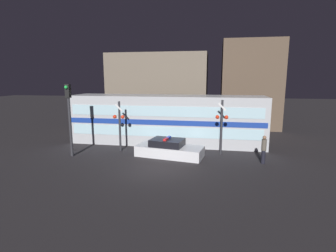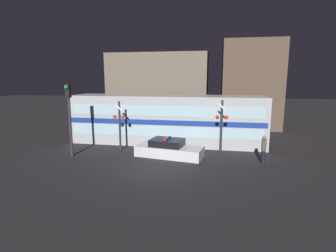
{
  "view_description": "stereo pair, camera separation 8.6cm",
  "coord_description": "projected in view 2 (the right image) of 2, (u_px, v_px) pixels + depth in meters",
  "views": [
    {
      "loc": [
        3.13,
        -14.64,
        5.32
      ],
      "look_at": [
        -0.25,
        4.48,
        1.78
      ],
      "focal_mm": 28.0,
      "sensor_mm": 36.0,
      "label": 1
    },
    {
      "loc": [
        3.21,
        -14.63,
        5.32
      ],
      "look_at": [
        -0.25,
        4.48,
        1.78
      ],
      "focal_mm": 28.0,
      "sensor_mm": 36.0,
      "label": 2
    }
  ],
  "objects": [
    {
      "name": "crossing_signal_near",
      "position": [
        222.0,
        124.0,
        18.11
      ],
      "size": [
        0.88,
        0.37,
        3.86
      ],
      "color": "#2D2D33",
      "rests_on": "ground_plane"
    },
    {
      "name": "ground_plane",
      "position": [
        159.0,
        168.0,
        15.68
      ],
      "size": [
        120.0,
        120.0,
        0.0
      ],
      "primitive_type": "plane",
      "color": "#262326"
    },
    {
      "name": "crossing_signal_far",
      "position": [
        119.0,
        123.0,
        19.14
      ],
      "size": [
        0.88,
        0.37,
        3.68
      ],
      "color": "#2D2D33",
      "rests_on": "ground_plane"
    },
    {
      "name": "building_center",
      "position": [
        251.0,
        85.0,
        28.17
      ],
      "size": [
        6.09,
        4.56,
        9.22
      ],
      "color": "brown",
      "rests_on": "ground_plane"
    },
    {
      "name": "police_car",
      "position": [
        169.0,
        149.0,
        18.08
      ],
      "size": [
        4.8,
        2.56,
        1.32
      ],
      "rotation": [
        0.0,
        0.0,
        -0.17
      ],
      "color": "silver",
      "rests_on": "ground_plane"
    },
    {
      "name": "train",
      "position": [
        167.0,
        119.0,
        21.6
      ],
      "size": [
        15.69,
        3.2,
        3.95
      ],
      "color": "#B7BABF",
      "rests_on": "ground_plane"
    },
    {
      "name": "building_left",
      "position": [
        159.0,
        90.0,
        29.78
      ],
      "size": [
        10.92,
        4.75,
        8.0
      ],
      "color": "#726656",
      "rests_on": "ground_plane"
    },
    {
      "name": "traffic_light_corner",
      "position": [
        69.0,
        113.0,
        17.67
      ],
      "size": [
        0.3,
        0.46,
        4.94
      ],
      "color": "#2D2D33",
      "rests_on": "ground_plane"
    },
    {
      "name": "pedestrian",
      "position": [
        264.0,
        149.0,
        16.42
      ],
      "size": [
        0.3,
        0.3,
        1.8
      ],
      "color": "black",
      "rests_on": "ground_plane"
    }
  ]
}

